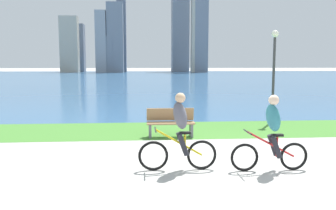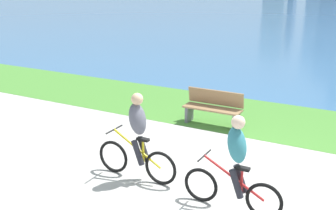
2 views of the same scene
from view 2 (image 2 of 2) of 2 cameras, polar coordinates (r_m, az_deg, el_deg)
ground_plane at (r=8.52m, az=7.06°, el=-8.69°), size 300.00×300.00×0.00m
grass_strip_bayside at (r=11.57m, az=13.41°, el=-1.86°), size 120.00×3.14×0.01m
cyclist_lead at (r=7.79m, az=-4.20°, el=-4.42°), size 1.71×0.52×1.69m
cyclist_trailing at (r=6.84m, az=9.12°, el=-7.93°), size 1.70×0.52×1.65m
bench_near_path at (r=10.77m, az=6.17°, el=-0.41°), size 1.50×0.47×0.90m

